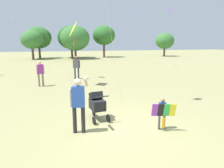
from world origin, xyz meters
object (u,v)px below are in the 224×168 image
Objects in this scene: person_adult_flyer at (78,101)px; person_couple_left at (76,66)px; stroller at (97,103)px; kite_orange_delta at (73,30)px; child_with_butterfly_kite at (162,111)px; person_sitting_far at (40,71)px.

person_adult_flyer is 1.02× the size of person_couple_left.
stroller is 6.62m from kite_orange_delta.
stroller is (-1.77, 1.44, -0.01)m from child_with_butterfly_kite.
child_with_butterfly_kite is 2.29m from stroller.
person_couple_left is (-1.44, 9.92, 0.40)m from child_with_butterfly_kite.
child_with_butterfly_kite is 8.86m from person_sitting_far.
person_adult_flyer is (-2.54, 0.54, 0.40)m from child_with_butterfly_kite.
stroller is 0.64× the size of person_couple_left.
person_sitting_far reaches higher than stroller.
child_with_butterfly_kite is 2.63m from person_adult_flyer.
person_sitting_far is at bearing -141.29° from person_couple_left.
kite_orange_delta reaches higher than person_adult_flyer.
kite_orange_delta reaches higher than person_sitting_far.
child_with_butterfly_kite is at bearing -75.72° from kite_orange_delta.
person_couple_left is (0.45, 2.49, -2.40)m from kite_orange_delta.
kite_orange_delta is at bearing -100.16° from person_couple_left.
person_adult_flyer is 1.09× the size of person_sitting_far.
kite_orange_delta is (-0.12, 5.99, 2.82)m from stroller.
person_sitting_far is at bearing 108.39° from stroller.
person_couple_left is at bearing 38.71° from person_sitting_far.
person_adult_flyer is at bearing -130.17° from stroller.
child_with_butterfly_kite is 0.58× the size of person_adult_flyer.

